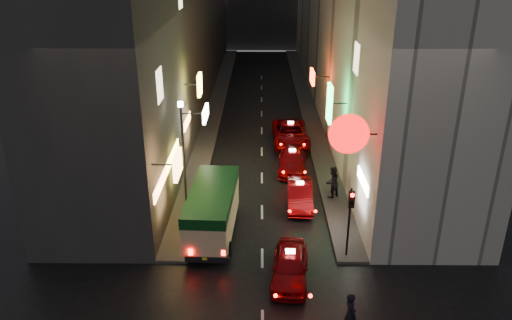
{
  "coord_description": "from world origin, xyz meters",
  "views": [
    {
      "loc": [
        -0.11,
        -11.5,
        13.58
      ],
      "look_at": [
        -0.34,
        13.0,
        3.16
      ],
      "focal_mm": 35.0,
      "sensor_mm": 36.0,
      "label": 1
    }
  ],
  "objects_px": {
    "minibus": "(212,207)",
    "traffic_light": "(351,209)",
    "pedestrian_crossing": "(351,311)",
    "taxi_near": "(290,264)",
    "lamp_post": "(183,150)"
  },
  "relations": [
    {
      "from": "pedestrian_crossing",
      "to": "lamp_post",
      "type": "distance_m",
      "value": 12.39
    },
    {
      "from": "taxi_near",
      "to": "traffic_light",
      "type": "height_order",
      "value": "traffic_light"
    },
    {
      "from": "taxi_near",
      "to": "traffic_light",
      "type": "relative_size",
      "value": 1.45
    },
    {
      "from": "minibus",
      "to": "pedestrian_crossing",
      "type": "xyz_separation_m",
      "value": [
        5.81,
        -7.06,
        -0.61
      ]
    },
    {
      "from": "pedestrian_crossing",
      "to": "traffic_light",
      "type": "bearing_deg",
      "value": -24.93
    },
    {
      "from": "taxi_near",
      "to": "pedestrian_crossing",
      "type": "distance_m",
      "value": 4.01
    },
    {
      "from": "minibus",
      "to": "traffic_light",
      "type": "height_order",
      "value": "traffic_light"
    },
    {
      "from": "pedestrian_crossing",
      "to": "lamp_post",
      "type": "bearing_deg",
      "value": 21.43
    },
    {
      "from": "lamp_post",
      "to": "minibus",
      "type": "bearing_deg",
      "value": -55.07
    },
    {
      "from": "lamp_post",
      "to": "pedestrian_crossing",
      "type": "bearing_deg",
      "value": -51.67
    },
    {
      "from": "taxi_near",
      "to": "minibus",
      "type": "bearing_deg",
      "value": 135.53
    },
    {
      "from": "taxi_near",
      "to": "lamp_post",
      "type": "bearing_deg",
      "value": 131.71
    },
    {
      "from": "pedestrian_crossing",
      "to": "taxi_near",
      "type": "bearing_deg",
      "value": 14.55
    },
    {
      "from": "pedestrian_crossing",
      "to": "minibus",
      "type": "bearing_deg",
      "value": 22.53
    },
    {
      "from": "taxi_near",
      "to": "pedestrian_crossing",
      "type": "bearing_deg",
      "value": -58.56
    }
  ]
}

